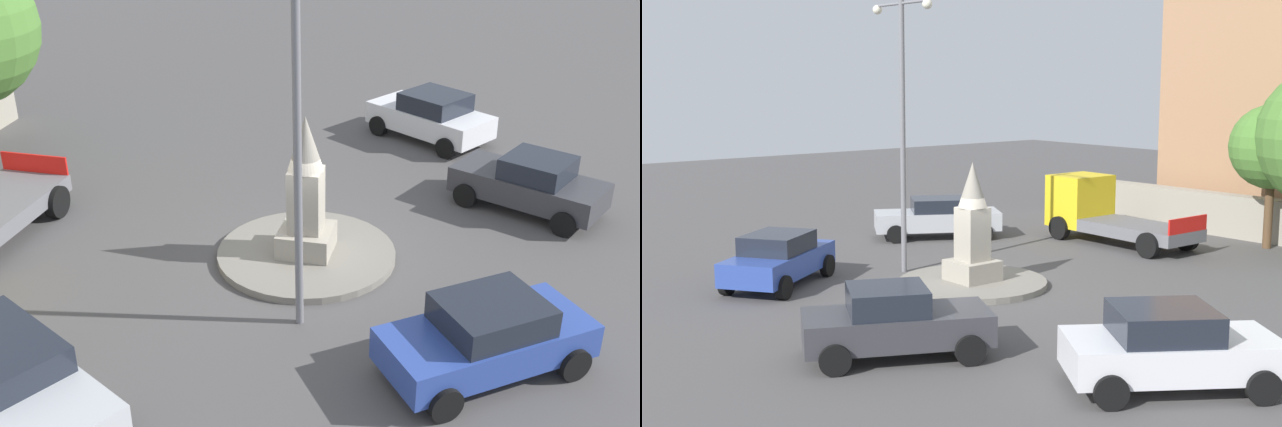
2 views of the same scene
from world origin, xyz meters
The scene contains 11 objects.
ground_plane centered at (0.00, 0.00, 0.00)m, with size 80.00×80.00×0.00m, color #4F4C4C.
traffic_island centered at (0.00, 0.00, 0.09)m, with size 4.17×4.17×0.17m, color gray.
monument centered at (0.00, 0.00, 1.59)m, with size 1.22×1.22×3.31m.
streetlamp centered at (-2.64, -0.49, 4.92)m, with size 2.79×0.28×8.20m.
car_silver_near_island centered at (-6.36, 3.62, 0.77)m, with size 3.67×4.72×1.46m.
car_dark_grey_approaching centered at (3.72, -5.10, 0.76)m, with size 3.17×4.21×1.51m.
car_white_parked_right centered at (8.38, -2.12, 0.80)m, with size 3.70×4.29×1.57m.
car_blue_parked_left centered at (-3.43, -4.19, 0.77)m, with size 3.64×4.13×1.49m.
truck_yellow_waiting centered at (-2.23, 7.79, 1.04)m, with size 5.66×2.31×2.27m.
stone_boundary_wall centered at (-0.46, 12.12, 0.77)m, with size 15.52×0.70×1.54m, color #9E9687.
tree_near_wall centered at (2.16, 11.22, 3.45)m, with size 2.85×2.85×4.89m.
Camera 2 is at (17.76, -14.51, 5.76)m, focal length 47.31 mm.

